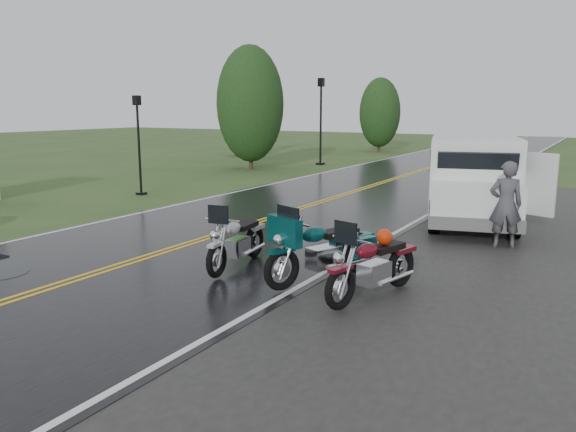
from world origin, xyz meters
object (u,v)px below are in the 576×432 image
(motorcycle_red, at_px, (340,271))
(van_white, at_px, (436,186))
(motorcycle_silver, at_px, (216,246))
(lamp_post_far_left, at_px, (321,121))
(lamp_post_near_left, at_px, (139,145))
(person_at_van, at_px, (506,206))
(motorcycle_teal, at_px, (282,252))

(motorcycle_red, xyz_separation_m, van_white, (-0.31, 6.33, 0.53))
(motorcycle_silver, height_order, lamp_post_far_left, lamp_post_far_left)
(lamp_post_near_left, height_order, lamp_post_far_left, lamp_post_far_left)
(lamp_post_near_left, distance_m, lamp_post_far_left, 13.27)
(person_at_van, xyz_separation_m, lamp_post_far_left, (-12.30, 14.98, 1.42))
(lamp_post_far_left, bearing_deg, person_at_van, -50.61)
(motorcycle_silver, xyz_separation_m, van_white, (2.38, 5.95, 0.56))
(motorcycle_red, xyz_separation_m, lamp_post_near_left, (-11.54, 7.41, 1.13))
(person_at_van, bearing_deg, lamp_post_far_left, -70.64)
(motorcycle_teal, relative_size, van_white, 0.40)
(motorcycle_silver, distance_m, person_at_van, 6.73)
(person_at_van, relative_size, lamp_post_near_left, 0.54)
(motorcycle_red, height_order, motorcycle_silver, motorcycle_red)
(motorcycle_teal, xyz_separation_m, lamp_post_near_left, (-10.27, 7.06, 1.08))
(lamp_post_near_left, bearing_deg, motorcycle_teal, -34.50)
(motorcycle_red, height_order, lamp_post_near_left, lamp_post_near_left)
(motorcycle_teal, xyz_separation_m, motorcycle_silver, (-1.42, 0.03, -0.07))
(motorcycle_teal, bearing_deg, lamp_post_near_left, 166.95)
(motorcycle_red, distance_m, lamp_post_near_left, 13.76)
(motorcycle_silver, relative_size, lamp_post_near_left, 0.62)
(motorcycle_teal, bearing_deg, motorcycle_red, 5.82)
(motorcycle_teal, bearing_deg, van_white, 102.36)
(motorcycle_teal, relative_size, motorcycle_silver, 1.11)
(person_at_van, bearing_deg, motorcycle_teal, 42.72)
(motorcycle_red, height_order, van_white, van_white)
(lamp_post_near_left, bearing_deg, person_at_van, -7.65)
(motorcycle_silver, distance_m, lamp_post_far_left, 21.91)
(van_white, xyz_separation_m, lamp_post_far_left, (-10.52, 14.31, 1.19))
(person_at_van, bearing_deg, lamp_post_near_left, -27.68)
(motorcycle_silver, bearing_deg, lamp_post_near_left, 133.21)
(lamp_post_far_left, bearing_deg, motorcycle_red, -62.31)
(motorcycle_red, relative_size, motorcycle_teal, 0.93)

